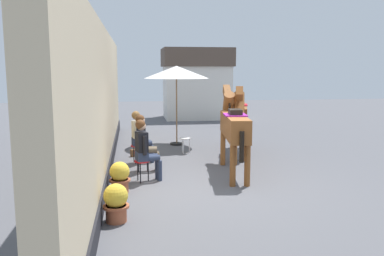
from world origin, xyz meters
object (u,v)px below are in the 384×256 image
object	(u,v)px
flower_planter_middle	(120,177)
flower_planter_near	(116,202)
saddled_horse_near	(234,125)
spare_stool_white	(185,140)
seated_visitor_far	(139,134)
cafe_parasol	(176,73)
saddled_horse_far	(239,115)
satchel_bag	(136,153)
seated_visitor_near	(145,147)
seated_visitor_middle	(144,140)

from	to	relation	value
flower_planter_middle	flower_planter_near	bearing A→B (deg)	-90.66
saddled_horse_near	flower_planter_near	bearing A→B (deg)	-133.82
spare_stool_white	seated_visitor_far	bearing A→B (deg)	-142.83
saddled_horse_near	cafe_parasol	xyz separation A→B (m)	(-0.93, 3.87, 1.20)
saddled_horse_far	satchel_bag	size ratio (longest dim) A/B	10.47
seated_visitor_near	seated_visitor_far	xyz separation A→B (m)	(-0.08, 1.84, 0.00)
satchel_bag	seated_visitor_far	bearing A→B (deg)	74.02
saddled_horse_near	flower_planter_middle	bearing A→B (deg)	-155.72
saddled_horse_near	flower_planter_middle	xyz separation A→B (m)	(-2.64, -1.19, -0.82)
cafe_parasol	satchel_bag	world-z (taller)	cafe_parasol
cafe_parasol	spare_stool_white	bearing A→B (deg)	-86.35
seated_visitor_middle	saddled_horse_near	world-z (taller)	saddled_horse_near
seated_visitor_middle	seated_visitor_far	xyz separation A→B (m)	(-0.09, 0.89, 0.00)
satchel_bag	spare_stool_white	bearing A→B (deg)	164.54
seated_visitor_far	spare_stool_white	bearing A→B (deg)	37.17
saddled_horse_near	flower_planter_middle	distance (m)	3.02
seated_visitor_far	saddled_horse_near	size ratio (longest dim) A/B	0.46
seated_visitor_middle	flower_planter_middle	bearing A→B (deg)	-107.40
spare_stool_white	satchel_bag	bearing A→B (deg)	-172.45
saddled_horse_near	satchel_bag	bearing A→B (deg)	135.44
flower_planter_near	satchel_bag	size ratio (longest dim) A/B	2.29
satchel_bag	flower_planter_near	bearing A→B (deg)	62.84
saddled_horse_far	cafe_parasol	bearing A→B (deg)	132.05
seated_visitor_near	flower_planter_middle	world-z (taller)	seated_visitor_near
flower_planter_near	flower_planter_middle	distance (m)	1.58
seated_visitor_near	spare_stool_white	distance (m)	3.16
seated_visitor_middle	satchel_bag	bearing A→B (deg)	96.44
seated_visitor_middle	flower_planter_near	world-z (taller)	seated_visitor_middle
seated_visitor_middle	saddled_horse_far	xyz separation A→B (m)	(2.78, 1.55, 0.38)
flower_planter_near	cafe_parasol	bearing A→B (deg)	75.38
seated_visitor_near	satchel_bag	size ratio (longest dim) A/B	4.96
seated_visitor_middle	flower_planter_middle	world-z (taller)	seated_visitor_middle
flower_planter_near	cafe_parasol	distance (m)	7.16
seated_visitor_near	seated_visitor_far	bearing A→B (deg)	92.44
flower_planter_middle	satchel_bag	xyz separation A→B (m)	(0.35, 3.45, -0.23)
saddled_horse_near	spare_stool_white	bearing A→B (deg)	108.84
saddled_horse_near	flower_planter_near	world-z (taller)	saddled_horse_near
spare_stool_white	saddled_horse_near	bearing A→B (deg)	-71.16
seated_visitor_near	satchel_bag	xyz separation A→B (m)	(-0.18, 2.67, -0.68)
flower_planter_middle	spare_stool_white	bearing A→B (deg)	63.66
seated_visitor_near	satchel_bag	world-z (taller)	seated_visitor_near
saddled_horse_far	satchel_bag	distance (m)	3.16
seated_visitor_near	saddled_horse_near	distance (m)	2.19
seated_visitor_middle	spare_stool_white	xyz separation A→B (m)	(1.26, 1.92, -0.38)
flower_planter_middle	satchel_bag	world-z (taller)	flower_planter_middle
flower_planter_near	satchel_bag	world-z (taller)	flower_planter_near
seated_visitor_near	saddled_horse_far	xyz separation A→B (m)	(2.80, 2.50, 0.38)
seated_visitor_far	cafe_parasol	world-z (taller)	cafe_parasol
flower_planter_near	spare_stool_white	distance (m)	5.54
seated_visitor_far	spare_stool_white	xyz separation A→B (m)	(1.36, 1.03, -0.38)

